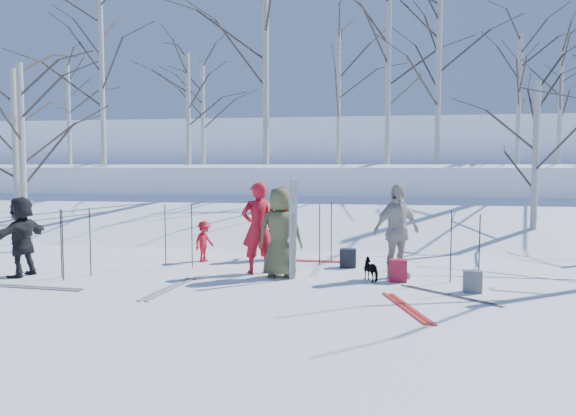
% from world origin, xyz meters
% --- Properties ---
extents(ground, '(120.00, 120.00, 0.00)m').
position_xyz_m(ground, '(0.00, 0.00, 0.00)').
color(ground, white).
rests_on(ground, ground).
extents(snow_ramp, '(70.00, 9.49, 4.12)m').
position_xyz_m(snow_ramp, '(0.00, 7.00, 0.15)').
color(snow_ramp, white).
rests_on(snow_ramp, ground).
extents(snow_plateau, '(70.00, 18.00, 2.20)m').
position_xyz_m(snow_plateau, '(0.00, 17.00, 1.00)').
color(snow_plateau, white).
rests_on(snow_plateau, ground).
extents(far_hill, '(90.00, 30.00, 6.00)m').
position_xyz_m(far_hill, '(0.00, 38.00, 2.00)').
color(far_hill, white).
rests_on(far_hill, ground).
extents(skier_olive_center, '(0.86, 0.56, 1.76)m').
position_xyz_m(skier_olive_center, '(-0.04, 0.79, 0.88)').
color(skier_olive_center, '#4B4C2E').
rests_on(skier_olive_center, ground).
extents(skier_red_north, '(0.80, 0.71, 1.84)m').
position_xyz_m(skier_red_north, '(-0.56, 1.15, 0.92)').
color(skier_red_north, red).
rests_on(skier_red_north, ground).
extents(skier_redor_behind, '(1.03, 1.02, 1.68)m').
position_xyz_m(skier_redor_behind, '(-0.39, 3.00, 0.84)').
color(skier_redor_behind, '#B6100E').
rests_on(skier_redor_behind, ground).
extents(skier_red_seated, '(0.53, 0.68, 0.92)m').
position_xyz_m(skier_red_seated, '(-2.04, 2.25, 0.46)').
color(skier_red_seated, red).
rests_on(skier_red_seated, ground).
extents(skier_cream_east, '(1.11, 1.02, 1.83)m').
position_xyz_m(skier_cream_east, '(2.19, 1.06, 0.91)').
color(skier_cream_east, beige).
rests_on(skier_cream_east, ground).
extents(skier_grey_west, '(0.67, 1.51, 1.57)m').
position_xyz_m(skier_grey_west, '(-5.05, 0.06, 0.79)').
color(skier_grey_west, black).
rests_on(skier_grey_west, ground).
extents(dog, '(0.49, 0.56, 0.44)m').
position_xyz_m(dog, '(1.74, 0.73, 0.22)').
color(dog, black).
rests_on(dog, ground).
extents(upright_ski_left, '(0.09, 0.16, 1.90)m').
position_xyz_m(upright_ski_left, '(0.22, 0.55, 0.95)').
color(upright_ski_left, silver).
rests_on(upright_ski_left, ground).
extents(upright_ski_right, '(0.15, 0.23, 1.89)m').
position_xyz_m(upright_ski_right, '(0.28, 0.59, 0.95)').
color(upright_ski_right, silver).
rests_on(upright_ski_right, ground).
extents(ski_pair_a, '(2.09, 2.10, 0.02)m').
position_xyz_m(ski_pair_a, '(3.03, -0.29, 0.01)').
color(ski_pair_a, silver).
rests_on(ski_pair_a, ground).
extents(ski_pair_b, '(0.46, 1.93, 0.02)m').
position_xyz_m(ski_pair_b, '(-4.17, -0.88, 0.01)').
color(ski_pair_b, silver).
rests_on(ski_pair_b, ground).
extents(ski_pair_c, '(1.28, 2.01, 0.02)m').
position_xyz_m(ski_pair_c, '(2.29, -1.24, 0.01)').
color(ski_pair_c, red).
rests_on(ski_pair_c, ground).
extents(ski_pair_d, '(0.53, 1.93, 0.02)m').
position_xyz_m(ski_pair_d, '(-1.78, -0.59, 0.01)').
color(ski_pair_d, silver).
rests_on(ski_pair_d, ground).
extents(ski_pair_e, '(0.29, 1.91, 0.02)m').
position_xyz_m(ski_pair_e, '(0.37, 2.67, 0.01)').
color(ski_pair_e, red).
rests_on(ski_pair_e, ground).
extents(ski_pole_a, '(0.02, 0.02, 1.34)m').
position_xyz_m(ski_pole_a, '(-4.21, 0.04, 0.67)').
color(ski_pole_a, black).
rests_on(ski_pole_a, ground).
extents(ski_pole_b, '(0.02, 0.02, 1.34)m').
position_xyz_m(ski_pole_b, '(3.57, 0.12, 0.67)').
color(ski_pole_b, black).
rests_on(ski_pole_b, ground).
extents(ski_pole_c, '(0.02, 0.02, 1.34)m').
position_xyz_m(ski_pole_c, '(-4.01, -0.23, 0.67)').
color(ski_pole_c, black).
rests_on(ski_pole_c, ground).
extents(ski_pole_d, '(0.02, 0.02, 1.34)m').
position_xyz_m(ski_pole_d, '(3.18, 0.81, 0.67)').
color(ski_pole_d, black).
rests_on(ski_pole_d, ground).
extents(ski_pole_e, '(0.02, 0.02, 1.34)m').
position_xyz_m(ski_pole_e, '(-2.68, 1.53, 0.67)').
color(ski_pole_e, black).
rests_on(ski_pole_e, ground).
extents(ski_pole_f, '(0.02, 0.02, 1.34)m').
position_xyz_m(ski_pole_f, '(-2.07, 1.48, 0.67)').
color(ski_pole_f, black).
rests_on(ski_pole_f, ground).
extents(ski_pole_g, '(0.02, 0.02, 1.34)m').
position_xyz_m(ski_pole_g, '(0.58, 2.24, 0.67)').
color(ski_pole_g, black).
rests_on(ski_pole_g, ground).
extents(ski_pole_h, '(0.02, 0.02, 1.34)m').
position_xyz_m(ski_pole_h, '(0.80, 2.60, 0.67)').
color(ski_pole_h, black).
rests_on(ski_pole_h, ground).
extents(ski_pole_i, '(0.02, 0.02, 1.34)m').
position_xyz_m(ski_pole_i, '(-3.74, 0.30, 0.67)').
color(ski_pole_i, black).
rests_on(ski_pole_i, ground).
extents(backpack_red, '(0.32, 0.22, 0.42)m').
position_xyz_m(backpack_red, '(2.22, 0.73, 0.21)').
color(backpack_red, maroon).
rests_on(backpack_red, ground).
extents(backpack_grey, '(0.30, 0.20, 0.38)m').
position_xyz_m(backpack_grey, '(3.45, 0.03, 0.19)').
color(backpack_grey, '#5B5F63').
rests_on(backpack_grey, ground).
extents(backpack_dark, '(0.34, 0.24, 0.40)m').
position_xyz_m(backpack_dark, '(1.21, 2.05, 0.20)').
color(backpack_dark, black).
rests_on(backpack_dark, ground).
extents(birch_plateau_b, '(3.49, 3.49, 4.12)m').
position_xyz_m(birch_plateau_b, '(-5.25, 10.38, 4.26)').
color(birch_plateau_b, silver).
rests_on(birch_plateau_b, snow_plateau).
extents(birch_plateau_c, '(4.71, 4.71, 5.87)m').
position_xyz_m(birch_plateau_c, '(3.84, 10.82, 5.13)').
color(birch_plateau_c, silver).
rests_on(birch_plateau_c, snow_plateau).
extents(birch_plateau_d, '(3.70, 3.70, 4.43)m').
position_xyz_m(birch_plateau_d, '(-5.78, 13.76, 4.41)').
color(birch_plateau_d, silver).
rests_on(birch_plateau_d, snow_plateau).
extents(birch_plateau_e, '(6.01, 6.01, 7.73)m').
position_xyz_m(birch_plateau_e, '(-2.15, 9.66, 6.07)').
color(birch_plateau_e, silver).
rests_on(birch_plateau_e, snow_plateau).
extents(birch_plateau_f, '(4.98, 4.98, 6.26)m').
position_xyz_m(birch_plateau_f, '(2.10, 11.70, 5.33)').
color(birch_plateau_f, silver).
rests_on(birch_plateau_f, snow_plateau).
extents(birch_plateau_h, '(3.79, 3.79, 4.55)m').
position_xyz_m(birch_plateau_h, '(-11.86, 13.38, 4.48)').
color(birch_plateau_h, silver).
rests_on(birch_plateau_h, snow_plateau).
extents(birch_plateau_i, '(4.07, 4.07, 4.95)m').
position_xyz_m(birch_plateau_i, '(7.07, 13.10, 4.68)').
color(birch_plateau_i, silver).
rests_on(birch_plateau_i, snow_plateau).
extents(birch_plateau_j, '(4.92, 4.92, 6.17)m').
position_xyz_m(birch_plateau_j, '(-0.12, 16.66, 5.29)').
color(birch_plateau_j, silver).
rests_on(birch_plateau_j, snow_plateau).
extents(birch_plateau_k, '(5.30, 5.30, 6.71)m').
position_xyz_m(birch_plateau_k, '(-9.35, 11.68, 5.56)').
color(birch_plateau_k, silver).
rests_on(birch_plateau_k, snow_plateau).
extents(birch_plateau_l, '(3.80, 3.80, 4.57)m').
position_xyz_m(birch_plateau_l, '(8.84, 14.00, 4.48)').
color(birch_plateau_l, silver).
rests_on(birch_plateau_l, snow_plateau).
extents(birch_edge_a, '(3.89, 3.89, 4.71)m').
position_xyz_m(birch_edge_a, '(-7.00, 2.97, 2.35)').
color(birch_edge_a, silver).
rests_on(birch_edge_a, ground).
extents(birch_edge_d, '(4.18, 4.18, 5.11)m').
position_xyz_m(birch_edge_d, '(-9.19, 5.81, 2.56)').
color(birch_edge_d, silver).
rests_on(birch_edge_d, ground).
extents(birch_edge_e, '(3.64, 3.64, 4.35)m').
position_xyz_m(birch_edge_e, '(5.88, 5.78, 2.17)').
color(birch_edge_e, silver).
rests_on(birch_edge_e, ground).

